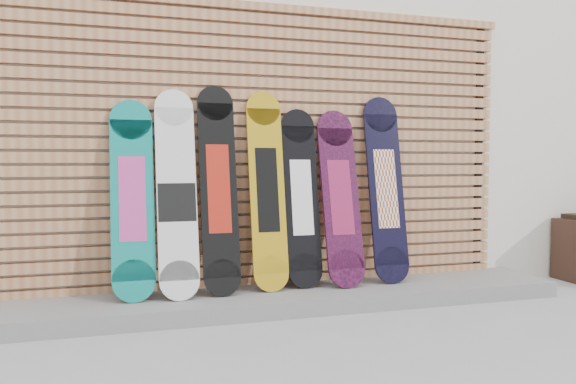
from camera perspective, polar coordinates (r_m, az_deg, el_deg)
name	(u,v)px	position (r m, az deg, el deg)	size (l,w,h in m)	color
ground	(317,333)	(3.65, 2.94, -14.08)	(80.00, 80.00, 0.00)	#98979A
building	(259,104)	(7.02, -2.92, 8.96)	(12.00, 5.00, 3.60)	white
concrete_step	(266,300)	(4.21, -2.20, -10.88)	(4.60, 0.70, 0.12)	slate
slat_wall	(257,145)	(4.37, -3.20, 4.79)	(4.26, 0.08, 2.29)	#B2734A
snowboard_0	(132,199)	(4.06, -15.53, -0.66)	(0.30, 0.34, 1.40)	#0D837B
snowboard_1	(177,193)	(4.06, -11.25, -0.15)	(0.28, 0.38, 1.49)	white
snowboard_2	(219,189)	(4.11, -7.07, 0.35)	(0.27, 0.35, 1.53)	black
snowboard_3	(267,190)	(4.21, -2.14, 0.23)	(0.27, 0.30, 1.50)	#BF9314
snowboard_4	(301,197)	(4.31, 1.37, -0.55)	(0.27, 0.27, 1.37)	black
snowboard_5	(340,197)	(4.38, 5.35, -0.53)	(0.30, 0.36, 1.37)	black
snowboard_6	(386,189)	(4.56, 9.91, 0.34)	(0.29, 0.31, 1.49)	black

